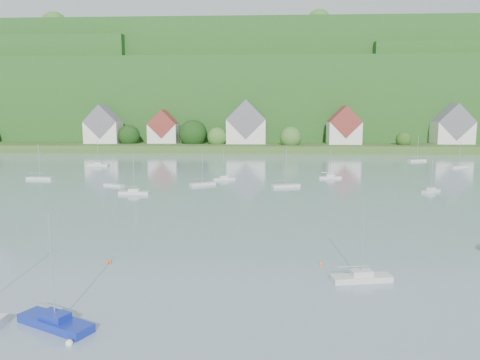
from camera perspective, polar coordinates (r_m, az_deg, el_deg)
The scene contains 13 objects.
far_shore_strip at distance 202.41m, azimuth -0.53°, elevation 4.44°, with size 600.00×60.00×3.00m, color #32501E.
forested_ridge at distance 270.52m, azimuth 0.38°, elevation 9.95°, with size 620.00×181.22×69.89m.
village_building_0 at distance 200.04m, azimuth -16.79°, elevation 6.34°, with size 14.00×10.40×16.00m.
village_building_1 at distance 195.17m, azimuth -9.60°, elevation 6.31°, with size 12.00×9.36×14.00m.
village_building_2 at distance 189.79m, azimuth 0.78°, elevation 6.83°, with size 16.00×11.44×18.00m.
village_building_3 at distance 190.70m, azimuth 12.94°, elevation 6.37°, with size 13.00×10.40×15.50m.
village_building_4 at distance 207.20m, azimuth 25.15°, elevation 5.98°, with size 15.00×10.40×16.50m.
near_sailboat_1 at distance 36.66m, azimuth -22.22°, elevation -16.10°, with size 6.34×4.29×8.38m.
near_sailboat_3 at distance 43.91m, azimuth 15.02°, elevation -11.68°, with size 5.66×2.46×7.40m.
mooring_buoy_1 at distance 33.99m, azimuth -20.67°, elevation -18.85°, with size 0.51×0.51×0.51m, color white.
mooring_buoy_2 at distance 47.64m, azimuth 10.11°, elevation -10.45°, with size 0.40×0.40×0.40m, color orange.
mooring_buoy_3 at distance 49.24m, azimuth -16.11°, elevation -10.02°, with size 0.45×0.45×0.45m, color orange.
far_sailboat_cluster at distance 119.66m, azimuth 1.95°, elevation 1.19°, with size 184.16×66.84×8.71m.
Camera 1 is at (11.37, -1.62, 15.22)m, focal length 33.94 mm.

